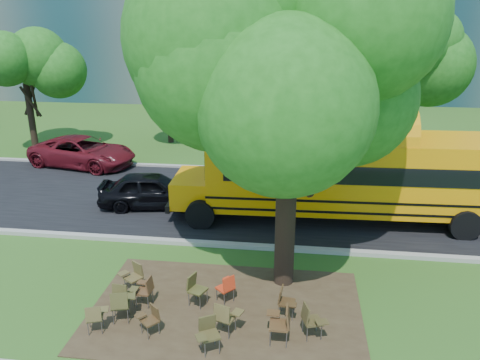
# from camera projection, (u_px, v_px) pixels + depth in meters

# --- Properties ---
(ground) EXTENTS (160.00, 160.00, 0.00)m
(ground) POSITION_uv_depth(u_px,v_px,m) (193.00, 296.00, 12.82)
(ground) COLOR #32561A
(ground) RESTS_ON ground
(dirt_patch) EXTENTS (7.00, 4.50, 0.03)m
(dirt_patch) POSITION_uv_depth(u_px,v_px,m) (226.00, 310.00, 12.22)
(dirt_patch) COLOR #382819
(dirt_patch) RESTS_ON ground
(asphalt_road) EXTENTS (80.00, 8.00, 0.04)m
(asphalt_road) POSITION_uv_depth(u_px,v_px,m) (230.00, 201.00, 19.35)
(asphalt_road) COLOR black
(asphalt_road) RESTS_ON ground
(kerb_near) EXTENTS (80.00, 0.25, 0.14)m
(kerb_near) POSITION_uv_depth(u_px,v_px,m) (213.00, 244.00, 15.60)
(kerb_near) COLOR gray
(kerb_near) RESTS_ON ground
(kerb_far) EXTENTS (80.00, 0.25, 0.14)m
(kerb_far) POSITION_uv_depth(u_px,v_px,m) (243.00, 169.00, 23.17)
(kerb_far) COLOR gray
(kerb_far) RESTS_ON ground
(bg_tree_0) EXTENTS (5.20, 5.20, 7.18)m
(bg_tree_0) POSITION_uv_depth(u_px,v_px,m) (24.00, 69.00, 24.89)
(bg_tree_0) COLOR black
(bg_tree_0) RESTS_ON ground
(bg_tree_2) EXTENTS (4.80, 4.80, 6.62)m
(bg_tree_2) POSITION_uv_depth(u_px,v_px,m) (167.00, 71.00, 26.97)
(bg_tree_2) COLOR black
(bg_tree_2) RESTS_ON ground
(bg_tree_3) EXTENTS (5.60, 5.60, 7.84)m
(bg_tree_3) POSITION_uv_depth(u_px,v_px,m) (409.00, 63.00, 23.26)
(bg_tree_3) COLOR black
(bg_tree_3) RESTS_ON ground
(main_tree) EXTENTS (7.20, 7.20, 9.56)m
(main_tree) POSITION_uv_depth(u_px,v_px,m) (291.00, 73.00, 11.53)
(main_tree) COLOR black
(main_tree) RESTS_ON ground
(school_bus) EXTENTS (13.15, 3.38, 3.19)m
(school_bus) POSITION_uv_depth(u_px,v_px,m) (366.00, 173.00, 16.99)
(school_bus) COLOR orange
(school_bus) RESTS_ON ground
(chair_0) EXTENTS (0.54, 0.60, 0.80)m
(chair_0) POSITION_uv_depth(u_px,v_px,m) (95.00, 316.00, 11.19)
(chair_0) COLOR brown
(chair_0) RESTS_ON ground
(chair_1) EXTENTS (0.58, 0.50, 0.86)m
(chair_1) POSITION_uv_depth(u_px,v_px,m) (123.00, 293.00, 12.01)
(chair_1) COLOR #463F1E
(chair_1) RESTS_ON ground
(chair_2) EXTENTS (0.62, 0.67, 0.91)m
(chair_2) POSITION_uv_depth(u_px,v_px,m) (121.00, 303.00, 11.57)
(chair_2) COLOR #46421E
(chair_2) RESTS_ON ground
(chair_3) EXTENTS (0.66, 0.52, 0.77)m
(chair_3) POSITION_uv_depth(u_px,v_px,m) (151.00, 317.00, 11.16)
(chair_3) COLOR #453018
(chair_3) RESTS_ON ground
(chair_4) EXTENTS (0.71, 0.56, 0.91)m
(chair_4) POSITION_uv_depth(u_px,v_px,m) (225.00, 316.00, 11.08)
(chair_4) COLOR brown
(chair_4) RESTS_ON ground
(chair_5) EXTENTS (0.59, 0.71, 0.87)m
(chair_5) POSITION_uv_depth(u_px,v_px,m) (208.00, 331.00, 10.57)
(chair_5) COLOR #453D1E
(chair_5) RESTS_ON ground
(chair_6) EXTENTS (0.56, 0.62, 0.96)m
(chair_6) POSITION_uv_depth(u_px,v_px,m) (282.00, 321.00, 10.82)
(chair_6) COLOR #4D321B
(chair_6) RESTS_ON ground
(chair_7) EXTENTS (0.67, 0.61, 0.89)m
(chair_7) POSITION_uv_depth(u_px,v_px,m) (311.00, 318.00, 10.99)
(chair_7) COLOR #44391D
(chair_7) RESTS_ON ground
(chair_8) EXTENTS (0.49, 0.57, 0.83)m
(chair_8) POSITION_uv_depth(u_px,v_px,m) (146.00, 288.00, 12.27)
(chair_8) COLOR #50341C
(chair_8) RESTS_ON ground
(chair_9) EXTENTS (0.73, 0.58, 0.86)m
(chair_9) POSITION_uv_depth(u_px,v_px,m) (134.00, 274.00, 12.90)
(chair_9) COLOR brown
(chair_9) RESTS_ON ground
(chair_10) EXTENTS (0.56, 0.71, 0.89)m
(chair_10) POSITION_uv_depth(u_px,v_px,m) (195.00, 287.00, 12.25)
(chair_10) COLOR #48451F
(chair_10) RESTS_ON ground
(chair_11) EXTENTS (0.56, 0.71, 0.83)m
(chair_11) POSITION_uv_depth(u_px,v_px,m) (227.00, 286.00, 12.39)
(chair_11) COLOR red
(chair_11) RESTS_ON ground
(chair_12) EXTENTS (0.49, 0.59, 0.83)m
(chair_12) POSITION_uv_depth(u_px,v_px,m) (285.00, 300.00, 11.77)
(chair_12) COLOR #422E17
(chair_12) RESTS_ON ground
(black_car) EXTENTS (4.38, 2.31, 1.42)m
(black_car) POSITION_uv_depth(u_px,v_px,m) (152.00, 190.00, 18.59)
(black_car) COLOR black
(black_car) RESTS_ON ground
(bg_car_red) EXTENTS (5.77, 3.52, 1.50)m
(bg_car_red) POSITION_uv_depth(u_px,v_px,m) (83.00, 152.00, 23.64)
(bg_car_red) COLOR #570F17
(bg_car_red) RESTS_ON ground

